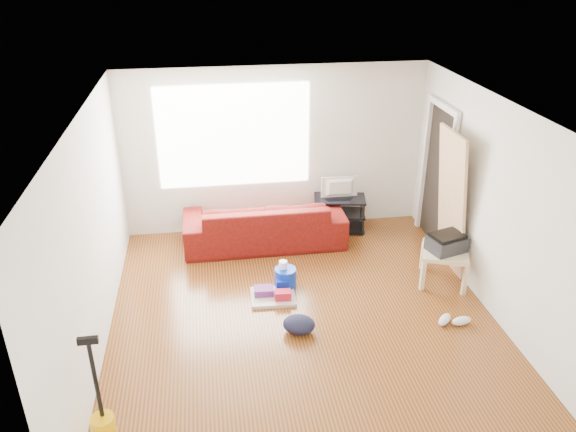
{
  "coord_description": "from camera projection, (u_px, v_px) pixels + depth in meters",
  "views": [
    {
      "loc": [
        -1.0,
        -5.36,
        4.02
      ],
      "look_at": [
        -0.09,
        0.6,
        1.08
      ],
      "focal_mm": 35.0,
      "sensor_mm": 36.0,
      "label": 1
    }
  ],
  "objects": [
    {
      "name": "backpack",
      "position": [
        299.0,
        332.0,
        6.45
      ],
      "size": [
        0.45,
        0.4,
        0.2
      ],
      "primitive_type": "ellipsoid",
      "rotation": [
        0.0,
        0.0,
        -0.33
      ],
      "color": "black",
      "rests_on": "ground"
    },
    {
      "name": "tv_stand",
      "position": [
        339.0,
        213.0,
        8.64
      ],
      "size": [
        0.84,
        0.58,
        0.53
      ],
      "rotation": [
        0.0,
        0.0,
        -0.18
      ],
      "color": "black",
      "rests_on": "ground"
    },
    {
      "name": "sneakers",
      "position": [
        453.0,
        320.0,
        6.56
      ],
      "size": [
        0.44,
        0.25,
        0.1
      ],
      "rotation": [
        0.0,
        0.0,
        0.33
      ],
      "color": "silver",
      "rests_on": "ground"
    },
    {
      "name": "cleaning_tray",
      "position": [
        274.0,
        294.0,
        7.04
      ],
      "size": [
        0.58,
        0.47,
        0.2
      ],
      "rotation": [
        0.0,
        0.0,
        -0.05
      ],
      "color": "beige",
      "rests_on": "ground"
    },
    {
      "name": "side_table",
      "position": [
        445.0,
        255.0,
        7.24
      ],
      "size": [
        0.74,
        0.74,
        0.47
      ],
      "rotation": [
        0.0,
        0.0,
        -0.37
      ],
      "color": "beige",
      "rests_on": "ground"
    },
    {
      "name": "printer",
      "position": [
        447.0,
        243.0,
        7.16
      ],
      "size": [
        0.52,
        0.45,
        0.23
      ],
      "rotation": [
        0.0,
        0.0,
        0.29
      ],
      "color": "black",
      "rests_on": "side_table"
    },
    {
      "name": "room",
      "position": [
        309.0,
        219.0,
        6.25
      ],
      "size": [
        4.51,
        5.01,
        2.51
      ],
      "color": "#542A08",
      "rests_on": "ground"
    },
    {
      "name": "sofa",
      "position": [
        265.0,
        243.0,
        8.36
      ],
      "size": [
        2.34,
        0.91,
        0.68
      ],
      "primitive_type": "imported",
      "rotation": [
        0.0,
        0.0,
        3.14
      ],
      "color": "#4F0502",
      "rests_on": "ground"
    },
    {
      "name": "tv",
      "position": [
        340.0,
        188.0,
        8.46
      ],
      "size": [
        0.56,
        0.07,
        0.32
      ],
      "primitive_type": "imported",
      "rotation": [
        0.0,
        0.0,
        3.14
      ],
      "color": "black",
      "rests_on": "tv_stand"
    },
    {
      "name": "door_panel",
      "position": [
        443.0,
        265.0,
        7.78
      ],
      "size": [
        0.24,
        0.78,
        1.93
      ],
      "primitive_type": "cube",
      "rotation": [
        0.0,
        -0.1,
        0.0
      ],
      "color": "tan",
      "rests_on": "ground"
    },
    {
      "name": "toilet_paper",
      "position": [
        283.0,
        274.0,
        7.22
      ],
      "size": [
        0.11,
        0.11,
        0.1
      ],
      "primitive_type": "cylinder",
      "color": "white",
      "rests_on": "bucket"
    },
    {
      "name": "bucket",
      "position": [
        285.0,
        287.0,
        7.27
      ],
      "size": [
        0.28,
        0.28,
        0.28
      ],
      "primitive_type": "cylinder",
      "rotation": [
        0.0,
        0.0,
        -0.01
      ],
      "color": "#092EB8",
      "rests_on": "ground"
    }
  ]
}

